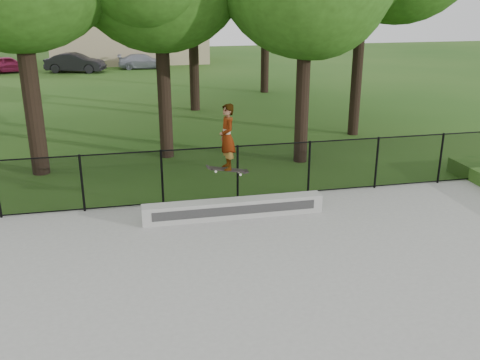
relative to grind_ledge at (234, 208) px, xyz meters
The scene contains 9 objects.
ground 4.72m from the grind_ledge, 85.63° to the right, with size 100.00×100.00×0.00m, color #234F16.
concrete_slab 4.72m from the grind_ledge, 85.63° to the right, with size 14.00×12.00×0.06m, color gray.
grind_ledge is the anchor object (origin of this frame).
car_a 30.45m from the grind_ledge, 109.66° to the left, with size 1.38×3.42×1.17m, color #9F1D4B.
car_b 28.46m from the grind_ledge, 101.47° to the left, with size 1.42×3.68×1.34m, color black.
car_c 28.90m from the grind_ledge, 91.71° to the left, with size 1.50×3.39×1.07m, color #8F91A2.
skater_airborne 1.80m from the grind_ledge, behind, with size 0.83×0.61×1.73m.
chainlink_fence 1.36m from the grind_ledge, 73.34° to the left, with size 16.06×0.06×1.50m.
distant_building 33.39m from the grind_ledge, 92.82° to the left, with size 12.40×6.40×4.30m.
Camera 1 is at (-2.82, -7.28, 5.32)m, focal length 40.00 mm.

